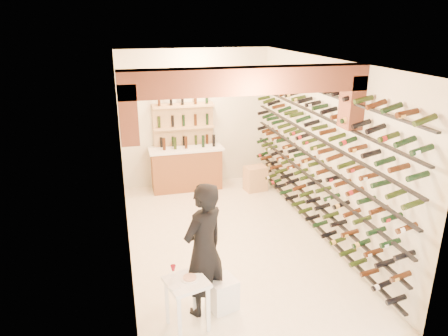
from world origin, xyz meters
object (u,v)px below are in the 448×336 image
object	(u,v)px
tasting_table	(187,289)
crate_lower	(255,184)
wine_rack	(311,153)
person	(204,250)
white_stool	(222,293)
back_counter	(186,167)
chrome_barstool	(207,205)

from	to	relation	value
tasting_table	crate_lower	world-z (taller)	tasting_table
wine_rack	tasting_table	xyz separation A→B (m)	(-2.63, -2.06, -0.96)
crate_lower	person	bearing A→B (deg)	-117.65
person	crate_lower	xyz separation A→B (m)	(2.05, 3.91, -0.79)
white_stool	back_counter	bearing A→B (deg)	86.55
chrome_barstool	tasting_table	bearing A→B (deg)	-107.58
white_stool	person	distance (m)	0.75
tasting_table	person	world-z (taller)	person
back_counter	chrome_barstool	xyz separation A→B (m)	(0.07, -1.96, -0.10)
wine_rack	white_stool	distance (m)	3.06
tasting_table	person	size ratio (longest dim) A/B	0.46
back_counter	tasting_table	size ratio (longest dim) A/B	1.96
wine_rack	crate_lower	distance (m)	2.58
wine_rack	tasting_table	world-z (taller)	wine_rack
person	crate_lower	distance (m)	4.49
tasting_table	person	bearing A→B (deg)	29.89
person	chrome_barstool	bearing A→B (deg)	-137.65
chrome_barstool	back_counter	bearing A→B (deg)	91.98
white_stool	crate_lower	size ratio (longest dim) A/B	0.92
tasting_table	person	distance (m)	0.55
wine_rack	white_stool	xyz separation A→B (m)	(-2.10, -1.79, -1.32)
wine_rack	person	bearing A→B (deg)	-142.97
tasting_table	crate_lower	distance (m)	4.84
back_counter	tasting_table	xyz separation A→B (m)	(-0.80, -4.71, 0.05)
tasting_table	white_stool	world-z (taller)	tasting_table
white_stool	person	xyz separation A→B (m)	(-0.24, 0.02, 0.71)
chrome_barstool	crate_lower	size ratio (longest dim) A/B	1.52
back_counter	person	bearing A→B (deg)	-96.60
back_counter	person	size ratio (longest dim) A/B	0.90
back_counter	crate_lower	size ratio (longest dim) A/B	3.44
crate_lower	white_stool	bearing A→B (deg)	-114.67
chrome_barstool	crate_lower	distance (m)	2.09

